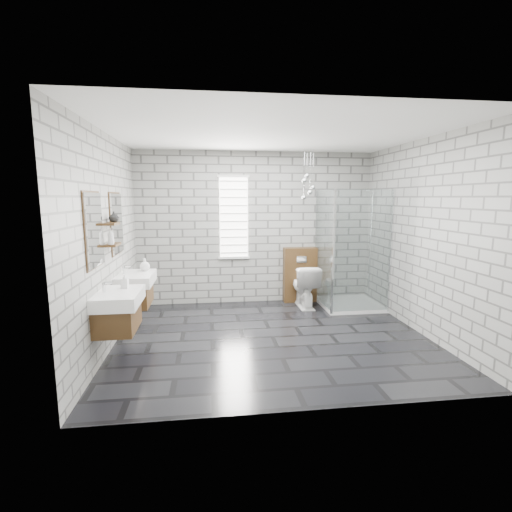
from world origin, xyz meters
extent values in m
cube|color=black|center=(0.00, 0.00, -0.01)|extent=(4.20, 3.60, 0.02)
cube|color=white|center=(0.00, 0.00, 2.71)|extent=(4.20, 3.60, 0.02)
cube|color=#979893|center=(0.00, 1.81, 1.35)|extent=(4.20, 0.02, 2.70)
cube|color=#979893|center=(0.00, -1.81, 1.35)|extent=(4.20, 0.02, 2.70)
cube|color=#979893|center=(-2.11, 0.00, 1.35)|extent=(0.02, 3.60, 2.70)
cube|color=#979893|center=(2.11, 0.00, 1.35)|extent=(0.02, 3.60, 2.70)
cube|color=#4A3117|center=(-1.89, -0.58, 0.55)|extent=(0.42, 0.62, 0.30)
cube|color=silver|center=(-1.69, -0.58, 0.58)|extent=(0.02, 0.35, 0.01)
cube|color=white|center=(-1.87, -0.58, 0.77)|extent=(0.47, 0.70, 0.15)
cylinder|color=silver|center=(-2.02, -0.58, 0.91)|extent=(0.04, 0.04, 0.12)
cylinder|color=silver|center=(-1.97, -0.58, 0.96)|extent=(0.10, 0.02, 0.02)
cube|color=white|center=(-2.08, -0.58, 1.55)|extent=(0.03, 0.55, 0.80)
cube|color=#4A3117|center=(-2.09, -0.58, 1.55)|extent=(0.01, 0.59, 0.84)
cube|color=#4A3117|center=(-1.89, 0.43, 0.55)|extent=(0.42, 0.62, 0.30)
cube|color=silver|center=(-1.69, 0.43, 0.58)|extent=(0.02, 0.35, 0.01)
cube|color=white|center=(-1.87, 0.43, 0.77)|extent=(0.47, 0.70, 0.15)
cylinder|color=silver|center=(-2.02, 0.43, 0.91)|extent=(0.04, 0.04, 0.12)
cylinder|color=silver|center=(-1.97, 0.43, 0.96)|extent=(0.10, 0.02, 0.02)
cube|color=white|center=(-2.08, 0.43, 1.55)|extent=(0.03, 0.55, 0.80)
cube|color=#4A3117|center=(-2.09, 0.43, 1.55)|extent=(0.01, 0.59, 0.84)
cube|color=#4A3117|center=(-2.03, -0.05, 1.32)|extent=(0.14, 0.30, 0.03)
cube|color=#4A3117|center=(-2.03, -0.05, 1.58)|extent=(0.14, 0.30, 0.03)
cube|color=white|center=(-0.40, 1.79, 1.55)|extent=(0.50, 0.02, 1.40)
cube|color=silver|center=(-0.40, 1.77, 2.27)|extent=(0.56, 0.04, 0.04)
cube|color=silver|center=(-0.40, 1.77, 0.83)|extent=(0.56, 0.04, 0.04)
cube|color=silver|center=(-0.40, 1.77, 0.92)|extent=(0.48, 0.01, 0.02)
cube|color=silver|center=(-0.40, 1.77, 1.06)|extent=(0.48, 0.01, 0.02)
cube|color=silver|center=(-0.40, 1.77, 1.20)|extent=(0.48, 0.01, 0.02)
cube|color=silver|center=(-0.40, 1.77, 1.34)|extent=(0.48, 0.01, 0.02)
cube|color=silver|center=(-0.40, 1.77, 1.48)|extent=(0.48, 0.01, 0.02)
cube|color=silver|center=(-0.40, 1.77, 1.62)|extent=(0.48, 0.01, 0.02)
cube|color=silver|center=(-0.40, 1.77, 1.76)|extent=(0.48, 0.01, 0.02)
cube|color=silver|center=(-0.40, 1.77, 1.90)|extent=(0.48, 0.01, 0.02)
cube|color=silver|center=(-0.40, 1.77, 2.04)|extent=(0.48, 0.01, 0.03)
cube|color=silver|center=(-0.40, 1.77, 2.18)|extent=(0.48, 0.01, 0.03)
cube|color=#4A3117|center=(0.80, 1.70, 0.50)|extent=(0.60, 0.20, 1.00)
cube|color=silver|center=(0.80, 1.60, 0.80)|extent=(0.18, 0.01, 0.12)
cube|color=white|center=(1.60, 1.30, 0.03)|extent=(1.00, 1.00, 0.06)
cube|color=silver|center=(1.60, 0.81, 1.03)|extent=(1.00, 0.01, 2.00)
cube|color=silver|center=(1.11, 1.30, 1.03)|extent=(0.01, 1.00, 2.00)
cube|color=silver|center=(1.11, 0.81, 1.03)|extent=(0.03, 0.03, 2.00)
cube|color=silver|center=(2.08, 0.81, 1.03)|extent=(0.03, 0.03, 2.00)
cylinder|color=silver|center=(2.04, 1.50, 1.10)|extent=(0.02, 0.02, 1.80)
cylinder|color=silver|center=(1.96, 1.50, 2.02)|extent=(0.14, 0.14, 0.02)
sphere|color=silver|center=(0.74, 1.29, 2.18)|extent=(0.09, 0.09, 0.09)
cylinder|color=silver|center=(0.74, 1.29, 2.46)|extent=(0.01, 0.01, 0.48)
sphere|color=silver|center=(0.85, 1.32, 1.98)|extent=(0.09, 0.09, 0.09)
cylinder|color=silver|center=(0.85, 1.32, 2.36)|extent=(0.01, 0.01, 0.67)
sphere|color=silver|center=(0.82, 1.42, 2.26)|extent=(0.09, 0.09, 0.09)
cylinder|color=silver|center=(0.82, 1.42, 2.50)|extent=(0.01, 0.01, 0.39)
sphere|color=silver|center=(0.76, 1.40, 1.90)|extent=(0.09, 0.09, 0.09)
cylinder|color=silver|center=(0.76, 1.40, 2.32)|extent=(0.01, 0.01, 0.76)
sphere|color=silver|center=(0.92, 1.40, 2.07)|extent=(0.09, 0.09, 0.09)
cylinder|color=silver|center=(0.92, 1.40, 2.41)|extent=(0.01, 0.01, 0.59)
imported|color=white|center=(0.80, 1.37, 0.37)|extent=(0.42, 0.73, 0.74)
imported|color=#B2B2B2|center=(-1.83, -0.41, 0.93)|extent=(0.08, 0.08, 0.17)
imported|color=#B2B2B2|center=(-1.77, 0.63, 0.94)|extent=(0.18, 0.18, 0.18)
imported|color=#B2B2B2|center=(-2.02, -0.16, 1.44)|extent=(0.10, 0.10, 0.20)
imported|color=#B2B2B2|center=(-2.02, 0.05, 1.66)|extent=(0.14, 0.14, 0.13)
camera|label=1|loc=(-0.84, -4.80, 1.90)|focal=26.00mm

